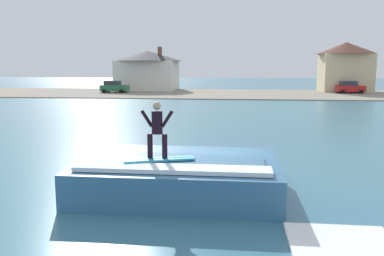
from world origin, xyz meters
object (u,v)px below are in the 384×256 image
(wave_crest, at_px, (179,175))
(surfer, at_px, (157,127))
(car_far_shore, at_px, (350,87))
(house_with_chimney, at_px, (148,69))
(car_near_shore, at_px, (114,87))
(house_gabled_white, at_px, (345,64))
(surfboard, at_px, (159,159))

(wave_crest, distance_m, surfer, 1.82)
(wave_crest, bearing_deg, car_far_shore, 69.85)
(car_far_shore, distance_m, house_with_chimney, 31.70)
(surfer, relative_size, car_far_shore, 0.43)
(car_near_shore, distance_m, house_gabled_white, 35.67)
(car_near_shore, bearing_deg, surfboard, -71.13)
(surfboard, distance_m, surfer, 0.97)
(surfboard, xyz_separation_m, car_near_shore, (-16.06, 46.98, -0.27))
(car_far_shore, bearing_deg, house_with_chimney, 170.33)
(wave_crest, distance_m, car_far_shore, 52.08)
(surfboard, height_order, car_far_shore, car_far_shore)
(car_far_shore, bearing_deg, car_near_shore, -175.71)
(wave_crest, relative_size, car_near_shore, 1.54)
(house_gabled_white, bearing_deg, house_with_chimney, 178.36)
(wave_crest, height_order, surfer, surfer)
(surfboard, distance_m, car_far_shore, 52.89)
(car_near_shore, height_order, house_gabled_white, house_gabled_white)
(surfboard, relative_size, car_far_shore, 0.55)
(car_far_shore, bearing_deg, wave_crest, -110.15)
(surfer, relative_size, house_with_chimney, 0.15)
(house_gabled_white, bearing_deg, surfboard, -109.17)
(house_with_chimney, bearing_deg, surfer, -77.03)
(car_far_shore, height_order, house_with_chimney, house_with_chimney)
(wave_crest, xyz_separation_m, car_far_shore, (17.94, 48.89, 0.39))
(car_near_shore, xyz_separation_m, car_far_shore, (34.51, 2.59, -0.00))
(wave_crest, xyz_separation_m, house_with_chimney, (-13.20, 54.20, 3.04))
(wave_crest, relative_size, house_with_chimney, 0.53)
(car_near_shore, height_order, house_with_chimney, house_with_chimney)
(surfer, height_order, car_near_shore, surfer)
(car_near_shore, bearing_deg, wave_crest, -70.32)
(wave_crest, bearing_deg, surfboard, -126.54)
(car_near_shore, bearing_deg, house_with_chimney, 66.91)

